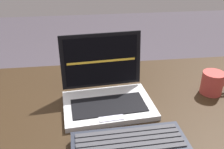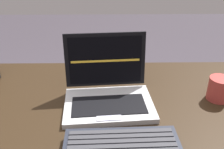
{
  "view_description": "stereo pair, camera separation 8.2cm",
  "coord_description": "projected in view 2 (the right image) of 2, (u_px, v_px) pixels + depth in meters",
  "views": [
    {
      "loc": [
        -0.08,
        -0.72,
        1.22
      ],
      "look_at": [
        0.02,
        0.0,
        0.83
      ],
      "focal_mm": 40.27,
      "sensor_mm": 36.0,
      "label": 1
    },
    {
      "loc": [
        0.0,
        -0.73,
        1.22
      ],
      "look_at": [
        0.02,
        0.0,
        0.83
      ],
      "focal_mm": 40.27,
      "sensor_mm": 36.0,
      "label": 2
    }
  ],
  "objects": [
    {
      "name": "coffee_mug",
      "position": [
        219.0,
        89.0,
        0.88
      ],
      "size": [
        0.12,
        0.08,
        0.08
      ],
      "color": "#B83E39",
      "rests_on": "desk"
    },
    {
      "name": "external_keyboard",
      "position": [
        120.0,
        146.0,
        0.67
      ],
      "size": [
        0.31,
        0.13,
        0.04
      ],
      "color": "#222631",
      "rests_on": "desk"
    },
    {
      "name": "desk",
      "position": [
        108.0,
        128.0,
        0.93
      ],
      "size": [
        1.72,
        0.66,
        0.72
      ],
      "color": "black",
      "rests_on": "ground"
    },
    {
      "name": "laptop_front",
      "position": [
        106.0,
        91.0,
        0.86
      ],
      "size": [
        0.31,
        0.25,
        0.22
      ],
      "color": "silver",
      "rests_on": "desk"
    }
  ]
}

